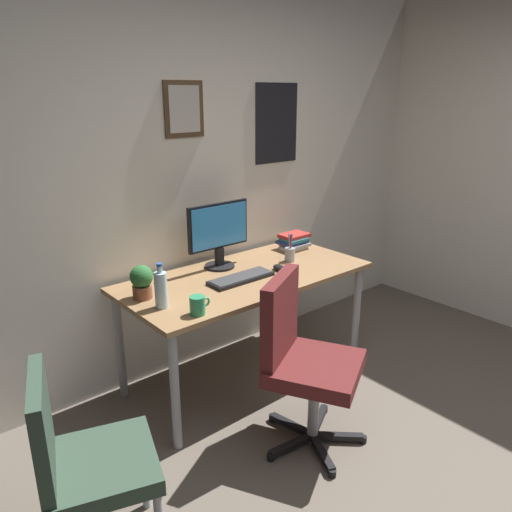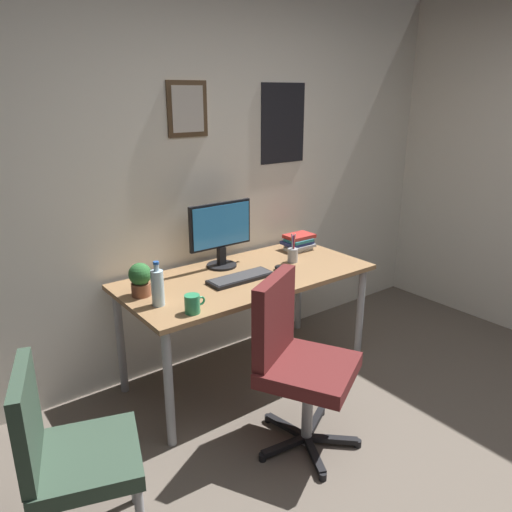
# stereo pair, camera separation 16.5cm
# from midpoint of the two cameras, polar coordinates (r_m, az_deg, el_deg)

# --- Properties ---
(wall_back) EXTENTS (4.40, 0.10, 2.60)m
(wall_back) POSITION_cam_midpoint_polar(r_m,az_deg,el_deg) (3.39, -4.32, 9.15)
(wall_back) COLOR silver
(wall_back) RESTS_ON ground_plane
(desk) EXTENTS (1.62, 0.77, 0.73)m
(desk) POSITION_cam_midpoint_polar(r_m,az_deg,el_deg) (3.19, 0.40, -3.36)
(desk) COLOR #936D47
(desk) RESTS_ON ground_plane
(office_chair) EXTENTS (0.62, 0.62, 0.95)m
(office_chair) POSITION_cam_midpoint_polar(r_m,az_deg,el_deg) (2.67, 6.34, -11.33)
(office_chair) COLOR #591E1E
(office_chair) RESTS_ON ground_plane
(side_chair) EXTENTS (0.53, 0.53, 0.88)m
(side_chair) POSITION_cam_midpoint_polar(r_m,az_deg,el_deg) (2.20, -18.85, -20.47)
(side_chair) COLOR #334738
(side_chair) RESTS_ON ground_plane
(monitor) EXTENTS (0.46, 0.20, 0.43)m
(monitor) POSITION_cam_midpoint_polar(r_m,az_deg,el_deg) (3.24, -2.64, 2.78)
(monitor) COLOR black
(monitor) RESTS_ON desk
(keyboard) EXTENTS (0.43, 0.15, 0.03)m
(keyboard) POSITION_cam_midpoint_polar(r_m,az_deg,el_deg) (3.07, -0.21, -2.55)
(keyboard) COLOR black
(keyboard) RESTS_ON desk
(computer_mouse) EXTENTS (0.06, 0.11, 0.04)m
(computer_mouse) POSITION_cam_midpoint_polar(r_m,az_deg,el_deg) (3.23, 4.36, -1.45)
(computer_mouse) COLOR black
(computer_mouse) RESTS_ON desk
(water_bottle) EXTENTS (0.07, 0.07, 0.25)m
(water_bottle) POSITION_cam_midpoint_polar(r_m,az_deg,el_deg) (2.72, -9.57, -3.58)
(water_bottle) COLOR silver
(water_bottle) RESTS_ON desk
(coffee_mug_near) EXTENTS (0.12, 0.08, 0.10)m
(coffee_mug_near) POSITION_cam_midpoint_polar(r_m,az_deg,el_deg) (2.62, -5.53, -5.53)
(coffee_mug_near) COLOR #2D8C59
(coffee_mug_near) RESTS_ON desk
(potted_plant) EXTENTS (0.13, 0.13, 0.20)m
(potted_plant) POSITION_cam_midpoint_polar(r_m,az_deg,el_deg) (2.87, -11.61, -2.55)
(potted_plant) COLOR brown
(potted_plant) RESTS_ON desk
(pen_cup) EXTENTS (0.07, 0.07, 0.20)m
(pen_cup) POSITION_cam_midpoint_polar(r_m,az_deg,el_deg) (3.40, 5.64, 0.17)
(pen_cup) COLOR #9EA0A5
(pen_cup) RESTS_ON desk
(book_stack_left) EXTENTS (0.23, 0.17, 0.11)m
(book_stack_left) POSITION_cam_midpoint_polar(r_m,az_deg,el_deg) (3.67, 6.22, 1.61)
(book_stack_left) COLOR silver
(book_stack_left) RESTS_ON desk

